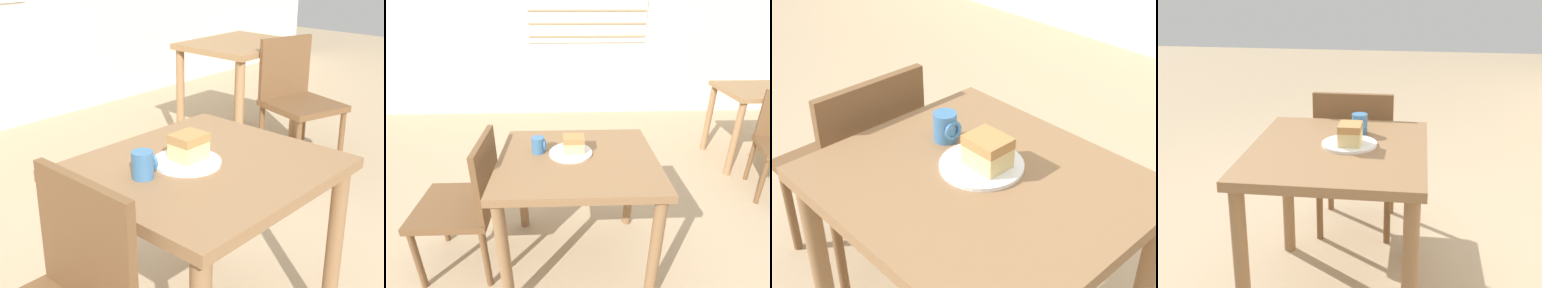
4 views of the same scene
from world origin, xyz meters
TOP-DOWN VIEW (x-y plane):
  - dining_table_near at (0.04, 0.25)m, footprint 0.84×0.74m
  - chair_near_window at (-0.59, 0.25)m, footprint 0.43×0.43m
  - plate at (0.00, 0.29)m, footprint 0.24×0.24m
  - cake_slice at (0.02, 0.30)m, footprint 0.11×0.09m
  - coffee_mug at (-0.17, 0.31)m, footprint 0.08×0.07m

SIDE VIEW (x-z plane):
  - chair_near_window at x=-0.59m, z-range 0.04..0.88m
  - dining_table_near at x=0.04m, z-range 0.24..0.96m
  - plate at x=0.00m, z-range 0.72..0.73m
  - coffee_mug at x=-0.17m, z-range 0.72..0.81m
  - cake_slice at x=0.02m, z-range 0.73..0.82m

